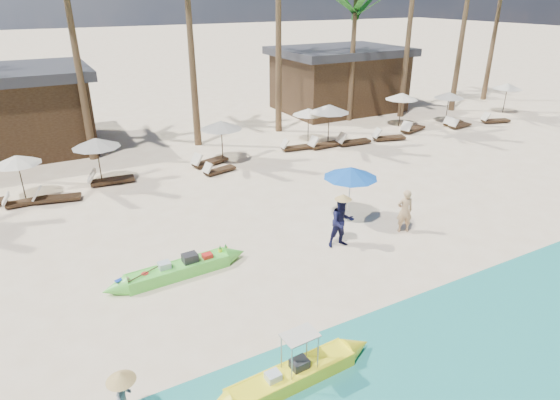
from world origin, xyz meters
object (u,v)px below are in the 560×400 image
yellow_canoe (292,376)px  blue_umbrella (351,172)px  tourist (405,211)px  green_canoe (178,270)px

yellow_canoe → blue_umbrella: 8.44m
tourist → yellow_canoe: bearing=51.7°
green_canoe → blue_umbrella: 6.90m
yellow_canoe → tourist: 8.21m
green_canoe → blue_umbrella: size_ratio=2.34×
yellow_canoe → blue_umbrella: bearing=42.6°
blue_umbrella → yellow_canoe: bearing=-134.4°
yellow_canoe → green_canoe: bearing=96.4°
yellow_canoe → blue_umbrella: blue_umbrella is taller
green_canoe → yellow_canoe: bearing=-83.2°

